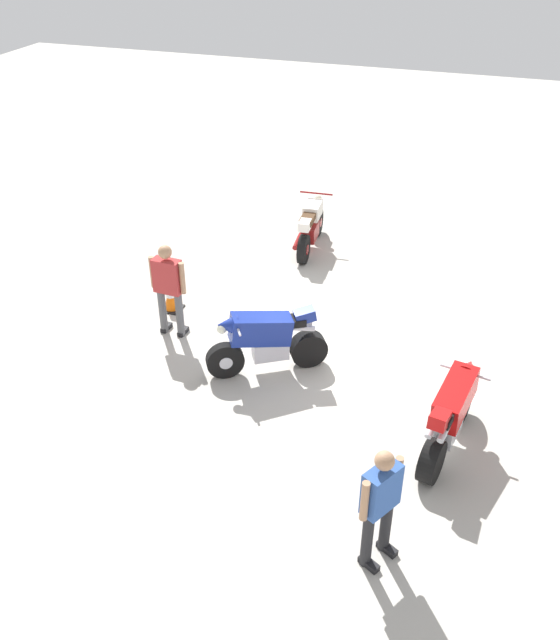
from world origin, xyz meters
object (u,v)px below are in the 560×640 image
Objects in this scene: motorcycle_red_sportbike at (451,413)px; motorcycle_blue_sportbike at (266,339)px; traffic_cone at (171,297)px; motorcycle_cream_vintage at (311,227)px; person_in_red_shirt at (168,285)px; person_in_blue_shirt at (380,501)px.

motorcycle_blue_sportbike is (-0.87, -2.93, 0.00)m from motorcycle_red_sportbike.
motorcycle_cream_vintage is at bearing 151.64° from traffic_cone.
traffic_cone is (-0.71, -0.37, -0.71)m from person_in_red_shirt.
motorcycle_cream_vintage is (-5.23, -3.48, -0.11)m from motorcycle_red_sportbike.
traffic_cone is at bearing 167.52° from person_in_blue_shirt.
person_in_red_shirt is 5.49m from person_in_blue_shirt.
person_in_red_shirt is (3.88, -1.34, 0.48)m from motorcycle_cream_vintage.
motorcycle_blue_sportbike is 0.90× the size of motorcycle_cream_vintage.
person_in_blue_shirt is at bearing -125.37° from person_in_red_shirt.
person_in_red_shirt is 3.19× the size of traffic_cone.
motorcycle_red_sportbike is 1.11× the size of motorcycle_blue_sportbike.
traffic_cone is (3.17, -1.71, -0.23)m from motorcycle_cream_vintage.
traffic_cone is at bearing 31.04° from person_in_red_shirt.
person_in_red_shirt is at bearing 157.03° from motorcycle_cream_vintage.
motorcycle_red_sportbike is 1.20× the size of person_in_blue_shirt.
motorcycle_blue_sportbike is 3.32× the size of traffic_cone.
person_in_blue_shirt is 6.26m from traffic_cone.
motorcycle_blue_sportbike is at bearing 158.06° from person_in_blue_shirt.
traffic_cone is (-1.19, -2.25, -0.33)m from motorcycle_blue_sportbike.
person_in_red_shirt is (-1.35, -4.82, 0.37)m from motorcycle_red_sportbike.
person_in_red_shirt reaches higher than motorcycle_cream_vintage.
person_in_blue_shirt reaches higher than motorcycle_blue_sportbike.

